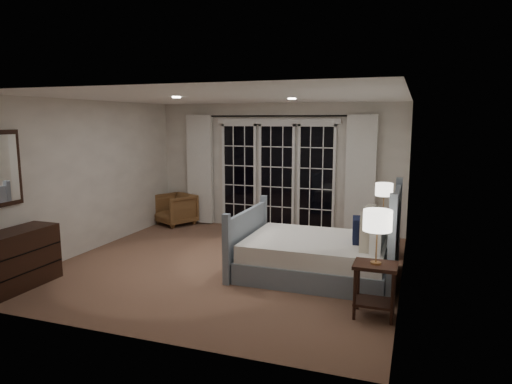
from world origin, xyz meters
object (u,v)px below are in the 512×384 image
(nightstand_right, at_px, (382,230))
(lamp_right, at_px, (384,190))
(dresser, at_px, (17,259))
(lamp_left, at_px, (378,221))
(nightstand_left, at_px, (375,282))
(armchair, at_px, (175,209))
(bed, at_px, (321,254))

(nightstand_right, relative_size, lamp_right, 1.23)
(dresser, bearing_deg, nightstand_right, 34.79)
(lamp_left, bearing_deg, nightstand_left, -45.00)
(armchair, bearing_deg, lamp_left, -9.83)
(nightstand_left, xyz_separation_m, lamp_right, (-0.10, 2.42, 0.68))
(bed, distance_m, nightstand_left, 1.43)
(nightstand_right, height_order, dresser, dresser)
(lamp_left, height_order, lamp_right, lamp_left)
(lamp_right, bearing_deg, dresser, -145.21)
(lamp_right, bearing_deg, lamp_left, -87.60)
(nightstand_left, relative_size, lamp_left, 1.02)
(nightstand_left, xyz_separation_m, dresser, (-4.48, -0.63, -0.02))
(lamp_right, relative_size, armchair, 0.75)
(lamp_right, xyz_separation_m, dresser, (-4.38, -3.05, -0.70))
(bed, distance_m, dresser, 4.06)
(bed, distance_m, lamp_right, 1.65)
(nightstand_right, relative_size, lamp_left, 1.09)
(bed, height_order, armchair, bed)
(nightstand_left, height_order, nightstand_right, nightstand_right)
(lamp_right, bearing_deg, bed, -120.21)
(armchair, bearing_deg, nightstand_left, -9.83)
(lamp_left, xyz_separation_m, dresser, (-4.48, -0.63, -0.71))
(lamp_left, bearing_deg, dresser, -172.01)
(nightstand_right, distance_m, armchair, 4.34)
(nightstand_left, height_order, dresser, dresser)
(lamp_right, relative_size, dresser, 0.49)
(lamp_right, height_order, armchair, lamp_right)
(nightstand_right, relative_size, dresser, 0.61)
(nightstand_left, xyz_separation_m, lamp_left, (-0.00, 0.00, 0.69))
(bed, bearing_deg, dresser, -153.95)
(bed, relative_size, lamp_right, 4.05)
(dresser, bearing_deg, lamp_left, 7.99)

